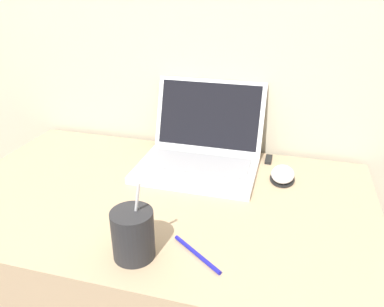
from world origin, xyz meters
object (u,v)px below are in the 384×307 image
Objects in this scene: usb_stick at (269,159)px; computer_mouse at (283,175)px; laptop at (201,149)px; pen at (197,254)px; drink_cup at (133,233)px.

computer_mouse is at bearing -67.10° from usb_stick.
computer_mouse is 0.13m from usb_stick.
laptop reaches higher than computer_mouse.
laptop is at bearing 172.44° from computer_mouse.
pen is (-0.10, -0.50, 0.00)m from usb_stick.
computer_mouse is at bearing 55.98° from drink_cup.
computer_mouse is 1.73× the size of usb_stick.
computer_mouse reaches higher than pen.
pen is (-0.15, -0.38, -0.01)m from computer_mouse.
computer_mouse reaches higher than usb_stick.
laptop is 1.91× the size of drink_cup.
usb_stick is at bearing 78.15° from pen.
laptop reaches higher than drink_cup.
usb_stick is at bearing 66.50° from drink_cup.
laptop is 0.22m from usb_stick.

